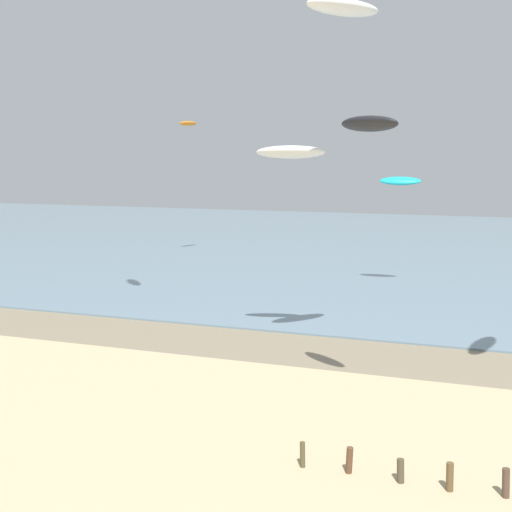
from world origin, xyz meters
TOP-DOWN VIEW (x-y plane):
  - wet_sand_strip at (0.00, 22.59)m, footprint 120.00×5.03m
  - sea at (0.00, 60.10)m, footprint 160.00×70.00m
  - kite_aloft_0 at (2.19, 16.02)m, footprint 2.65×2.36m
  - kite_aloft_3 at (0.58, 38.74)m, footprint 2.77×1.10m
  - kite_aloft_7 at (-2.59, 23.31)m, footprint 3.39×1.90m
  - kite_aloft_9 at (0.41, 20.10)m, footprint 3.11×3.45m
  - kite_aloft_11 at (-18.54, 46.76)m, footprint 1.32×2.20m

SIDE VIEW (x-z plane):
  - wet_sand_strip at x=0.00m, z-range 0.00..0.01m
  - sea at x=0.00m, z-range 0.00..0.10m
  - kite_aloft_3 at x=0.58m, z-range 6.89..7.68m
  - kite_aloft_7 at x=-2.59m, z-range 8.71..9.55m
  - kite_aloft_0 at x=2.19m, z-range 9.66..10.40m
  - kite_aloft_11 at x=-18.54m, z-range 11.39..11.94m
  - kite_aloft_9 at x=0.41m, z-range 14.31..15.02m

